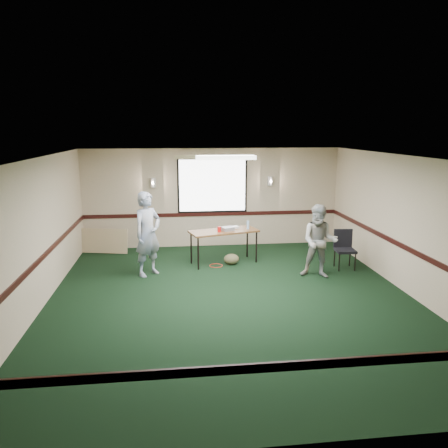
{
  "coord_description": "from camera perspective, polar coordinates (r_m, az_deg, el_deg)",
  "views": [
    {
      "loc": [
        -1.08,
        -7.81,
        3.2
      ],
      "look_at": [
        0.0,
        1.3,
        1.2
      ],
      "focal_mm": 35.0,
      "sensor_mm": 36.0,
      "label": 1
    }
  ],
  "objects": [
    {
      "name": "duffel_bag",
      "position": [
        10.55,
        0.98,
        -4.62
      ],
      "size": [
        0.37,
        0.28,
        0.26
      ],
      "primitive_type": "ellipsoid",
      "rotation": [
        0.0,
        0.0,
        -0.0
      ],
      "color": "brown",
      "rests_on": "ground"
    },
    {
      "name": "folding_table",
      "position": [
        10.51,
        -0.01,
        -1.16
      ],
      "size": [
        1.74,
        1.06,
        0.81
      ],
      "rotation": [
        0.0,
        0.0,
        0.27
      ],
      "color": "#4E2F16",
      "rests_on": "ground"
    },
    {
      "name": "cable_coil",
      "position": [
        10.47,
        -1.05,
        -5.46
      ],
      "size": [
        0.36,
        0.36,
        0.02
      ],
      "primitive_type": "torus",
      "rotation": [
        0.0,
        0.0,
        0.14
      ],
      "color": "red",
      "rests_on": "ground"
    },
    {
      "name": "water_bottle",
      "position": [
        10.63,
        3.15,
        -0.12
      ],
      "size": [
        0.06,
        0.06,
        0.21
      ],
      "primitive_type": "cylinder",
      "color": "#84AFD9",
      "rests_on": "folding_table"
    },
    {
      "name": "conference_chair",
      "position": [
        10.6,
        15.43,
        -2.77
      ],
      "size": [
        0.47,
        0.49,
        0.9
      ],
      "rotation": [
        0.0,
        0.0,
        -0.07
      ],
      "color": "black",
      "rests_on": "ground"
    },
    {
      "name": "person_right",
      "position": [
        9.72,
        12.36,
        -2.24
      ],
      "size": [
        0.95,
        0.86,
        1.62
      ],
      "primitive_type": "imported",
      "rotation": [
        0.0,
        0.0,
        -0.37
      ],
      "color": "#6A8CA6",
      "rests_on": "ground"
    },
    {
      "name": "ground",
      "position": [
        8.51,
        1.05,
        -9.79
      ],
      "size": [
        8.0,
        8.0,
        0.0
      ],
      "primitive_type": "plane",
      "color": "black",
      "rests_on": "ground"
    },
    {
      "name": "projector",
      "position": [
        10.46,
        0.49,
        -0.63
      ],
      "size": [
        0.33,
        0.3,
        0.09
      ],
      "primitive_type": "cube",
      "rotation": [
        0.0,
        0.0,
        0.36
      ],
      "color": "gray",
      "rests_on": "folding_table"
    },
    {
      "name": "room_shell",
      "position": [
        10.13,
        -0.55,
        3.09
      ],
      "size": [
        8.0,
        8.02,
        8.0
      ],
      "color": "#C9AA91",
      "rests_on": "ground"
    },
    {
      "name": "red_cup",
      "position": [
        10.33,
        -0.63,
        -0.7
      ],
      "size": [
        0.08,
        0.08,
        0.13
      ],
      "primitive_type": "cylinder",
      "color": "red",
      "rests_on": "folding_table"
    },
    {
      "name": "folded_table",
      "position": [
        11.91,
        -15.37,
        -2.14
      ],
      "size": [
        1.26,
        0.46,
        0.64
      ],
      "primitive_type": "cube",
      "rotation": [
        -0.21,
        0.0,
        -0.22
      ],
      "color": "tan",
      "rests_on": "ground"
    },
    {
      "name": "person_left",
      "position": [
        9.76,
        -9.93,
        -1.29
      ],
      "size": [
        0.81,
        0.79,
        1.88
      ],
      "primitive_type": "imported",
      "rotation": [
        0.0,
        0.0,
        0.74
      ],
      "color": "#47649C",
      "rests_on": "ground"
    },
    {
      "name": "game_console",
      "position": [
        10.74,
        1.37,
        -0.42
      ],
      "size": [
        0.23,
        0.21,
        0.05
      ],
      "primitive_type": "cube",
      "rotation": [
        0.0,
        0.0,
        0.4
      ],
      "color": "silver",
      "rests_on": "folding_table"
    }
  ]
}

